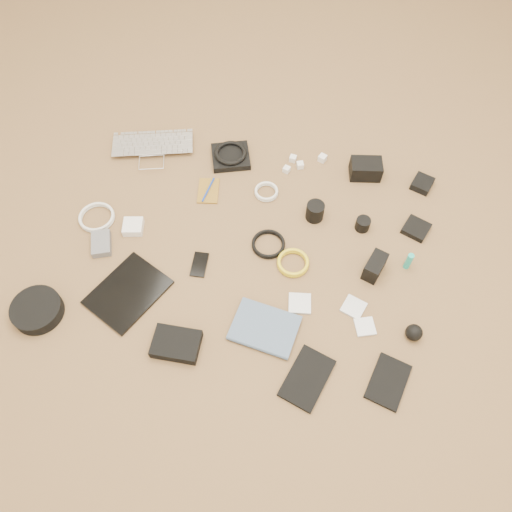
% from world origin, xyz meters
% --- Properties ---
extents(laptop, '(0.40, 0.33, 0.03)m').
position_xyz_m(laptop, '(-0.51, 0.36, 0.01)').
color(laptop, silver).
rests_on(laptop, ground).
extents(headphone_pouch, '(0.20, 0.19, 0.03)m').
position_xyz_m(headphone_pouch, '(-0.18, 0.42, 0.01)').
color(headphone_pouch, black).
rests_on(headphone_pouch, ground).
extents(headphones, '(0.14, 0.14, 0.02)m').
position_xyz_m(headphones, '(-0.18, 0.42, 0.04)').
color(headphones, black).
rests_on(headphones, headphone_pouch).
extents(charger_a, '(0.04, 0.04, 0.03)m').
position_xyz_m(charger_a, '(0.12, 0.44, 0.01)').
color(charger_a, white).
rests_on(charger_a, ground).
extents(charger_b, '(0.03, 0.03, 0.03)m').
position_xyz_m(charger_b, '(0.08, 0.47, 0.01)').
color(charger_b, white).
rests_on(charger_b, ground).
extents(charger_c, '(0.04, 0.04, 0.03)m').
position_xyz_m(charger_c, '(0.20, 0.50, 0.01)').
color(charger_c, white).
rests_on(charger_c, ground).
extents(charger_d, '(0.03, 0.03, 0.02)m').
position_xyz_m(charger_d, '(0.07, 0.41, 0.01)').
color(charger_d, white).
rests_on(charger_d, ground).
extents(dslr_camera, '(0.14, 0.11, 0.07)m').
position_xyz_m(dslr_camera, '(0.39, 0.47, 0.04)').
color(dslr_camera, black).
rests_on(dslr_camera, ground).
extents(lens_pouch, '(0.10, 0.10, 0.03)m').
position_xyz_m(lens_pouch, '(0.63, 0.46, 0.02)').
color(lens_pouch, black).
rests_on(lens_pouch, ground).
extents(notebook_olive, '(0.11, 0.14, 0.01)m').
position_xyz_m(notebook_olive, '(-0.22, 0.23, 0.00)').
color(notebook_olive, brown).
rests_on(notebook_olive, ground).
extents(pen_blue, '(0.02, 0.13, 0.01)m').
position_xyz_m(pen_blue, '(-0.22, 0.23, 0.01)').
color(pen_blue, '#13339C').
rests_on(pen_blue, notebook_olive).
extents(cable_white_a, '(0.11, 0.11, 0.01)m').
position_xyz_m(cable_white_a, '(0.01, 0.27, 0.01)').
color(cable_white_a, silver).
rests_on(cable_white_a, ground).
extents(lens_a, '(0.09, 0.09, 0.07)m').
position_xyz_m(lens_a, '(0.22, 0.20, 0.04)').
color(lens_a, black).
rests_on(lens_a, ground).
extents(lens_b, '(0.06, 0.06, 0.05)m').
position_xyz_m(lens_b, '(0.41, 0.19, 0.03)').
color(lens_b, black).
rests_on(lens_b, ground).
extents(card_reader, '(0.12, 0.12, 0.02)m').
position_xyz_m(card_reader, '(0.62, 0.23, 0.01)').
color(card_reader, black).
rests_on(card_reader, ground).
extents(power_brick, '(0.09, 0.09, 0.03)m').
position_xyz_m(power_brick, '(-0.45, -0.02, 0.02)').
color(power_brick, white).
rests_on(power_brick, ground).
extents(cable_white_b, '(0.18, 0.18, 0.01)m').
position_xyz_m(cable_white_b, '(-0.61, -0.01, 0.01)').
color(cable_white_b, silver).
rests_on(cable_white_b, ground).
extents(cable_black, '(0.15, 0.15, 0.01)m').
position_xyz_m(cable_black, '(0.08, 0.03, 0.01)').
color(cable_black, black).
rests_on(cable_black, ground).
extents(cable_yellow, '(0.14, 0.14, 0.01)m').
position_xyz_m(cable_yellow, '(0.18, -0.03, 0.01)').
color(cable_yellow, yellow).
rests_on(cable_yellow, ground).
extents(flash, '(0.08, 0.11, 0.08)m').
position_xyz_m(flash, '(0.48, 0.01, 0.04)').
color(flash, black).
rests_on(flash, ground).
extents(lens_cleaner, '(0.03, 0.03, 0.08)m').
position_xyz_m(lens_cleaner, '(0.59, 0.06, 0.04)').
color(lens_cleaner, '#1AAD9E').
rests_on(lens_cleaner, ground).
extents(battery_charger, '(0.11, 0.13, 0.03)m').
position_xyz_m(battery_charger, '(-0.54, -0.12, 0.01)').
color(battery_charger, '#5A5B5F').
rests_on(battery_charger, ground).
extents(tablet, '(0.30, 0.33, 0.01)m').
position_xyz_m(tablet, '(-0.37, -0.29, 0.01)').
color(tablet, black).
rests_on(tablet, ground).
extents(phone, '(0.06, 0.11, 0.01)m').
position_xyz_m(phone, '(-0.15, -0.11, 0.00)').
color(phone, black).
rests_on(phone, ground).
extents(filter_case_left, '(0.09, 0.09, 0.01)m').
position_xyz_m(filter_case_left, '(0.24, -0.19, 0.01)').
color(filter_case_left, silver).
rests_on(filter_case_left, ground).
extents(filter_case_mid, '(0.09, 0.09, 0.01)m').
position_xyz_m(filter_case_mid, '(0.43, -0.16, 0.01)').
color(filter_case_mid, silver).
rests_on(filter_case_mid, ground).
extents(filter_case_right, '(0.09, 0.09, 0.01)m').
position_xyz_m(filter_case_right, '(0.47, -0.22, 0.00)').
color(filter_case_right, silver).
rests_on(filter_case_right, ground).
extents(air_blower, '(0.06, 0.06, 0.06)m').
position_xyz_m(air_blower, '(0.63, -0.22, 0.03)').
color(air_blower, black).
rests_on(air_blower, ground).
extents(headphone_case, '(0.18, 0.18, 0.05)m').
position_xyz_m(headphone_case, '(-0.65, -0.43, 0.02)').
color(headphone_case, black).
rests_on(headphone_case, ground).
extents(drive_case, '(0.16, 0.12, 0.04)m').
position_xyz_m(drive_case, '(-0.14, -0.44, 0.02)').
color(drive_case, black).
rests_on(drive_case, ground).
extents(paperback, '(0.24, 0.19, 0.02)m').
position_xyz_m(paperback, '(0.13, -0.39, 0.01)').
color(paperback, '#465A76').
rests_on(paperback, ground).
extents(notebook_black_a, '(0.17, 0.22, 0.01)m').
position_xyz_m(notebook_black_a, '(0.31, -0.45, 0.01)').
color(notebook_black_a, black).
rests_on(notebook_black_a, ground).
extents(notebook_black_b, '(0.14, 0.19, 0.01)m').
position_xyz_m(notebook_black_b, '(0.57, -0.40, 0.01)').
color(notebook_black_b, black).
rests_on(notebook_black_b, ground).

